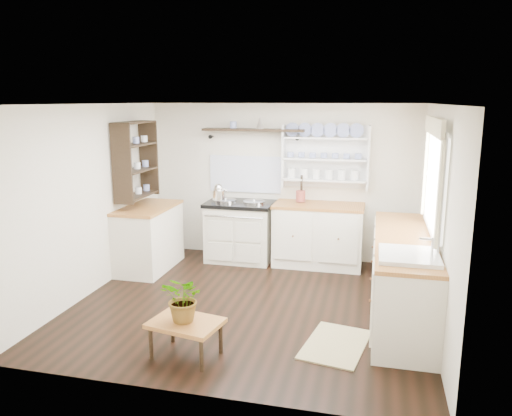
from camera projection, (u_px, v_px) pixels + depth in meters
The scene contains 19 objects.
floor at pixel (250, 304), 5.86m from camera, with size 4.00×3.80×0.01m, color black.
wall_back at pixel (281, 182), 7.42m from camera, with size 4.00×0.02×2.30m, color beige.
wall_right at pixel (437, 218), 5.16m from camera, with size 0.02×3.80×2.30m, color beige.
wall_left at pixel (91, 200), 6.08m from camera, with size 0.02×3.80×2.30m, color beige.
ceiling at pixel (250, 104), 5.38m from camera, with size 4.00×3.80×0.01m, color white.
window at pixel (433, 176), 5.23m from camera, with size 0.08×1.55×1.22m.
aga_cooker at pixel (240, 231), 7.39m from camera, with size 0.98×0.69×0.91m.
back_cabinets at pixel (318, 234), 7.15m from camera, with size 1.27×0.63×0.90m.
right_cabinets at pixel (402, 275), 5.47m from camera, with size 0.62×2.43×0.90m.
belfast_sink at pixel (408, 268), 4.68m from camera, with size 0.55×0.60×0.45m.
left_cabinets at pixel (149, 237), 7.01m from camera, with size 0.62×1.13×0.90m.
plate_rack at pixel (326, 156), 7.15m from camera, with size 1.20×0.22×0.90m.
high_shelf at pixel (253, 131), 7.24m from camera, with size 1.50×0.29×0.16m.
left_shelving at pixel (136, 159), 6.81m from camera, with size 0.28×0.80×1.05m, color black.
kettle at pixel (219, 192), 7.21m from camera, with size 0.18×0.18×0.23m, color silver, non-canonical shape.
utensil_crock at pixel (301, 196), 7.17m from camera, with size 0.14×0.14×0.16m, color #974237.
center_table at pixel (186, 326), 4.61m from camera, with size 0.71×0.57×0.35m.
potted_plant at pixel (185, 299), 4.55m from camera, with size 0.40×0.35×0.45m, color #3F7233.
floor_rug at pixel (336, 344), 4.87m from camera, with size 0.55×0.85×0.02m, color tan.
Camera 1 is at (1.36, -5.32, 2.34)m, focal length 35.00 mm.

